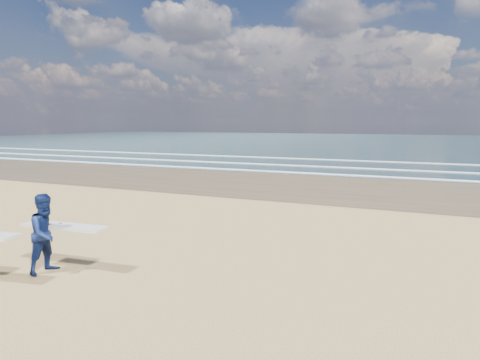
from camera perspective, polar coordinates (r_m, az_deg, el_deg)
The scene contains 1 object.
surfer_far at distance 11.24m, azimuth -24.24°, elevation -6.42°, with size 2.24×1.21×1.90m.
Camera 1 is at (8.21, -5.98, 3.58)m, focal length 32.00 mm.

